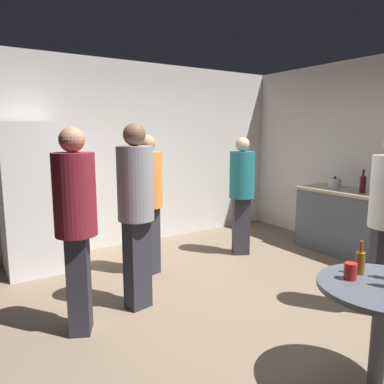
% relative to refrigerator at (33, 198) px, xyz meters
% --- Properties ---
extents(ground_plane, '(5.20, 5.20, 0.10)m').
position_rel_refrigerator_xyz_m(ground_plane, '(1.47, -2.20, -0.95)').
color(ground_plane, '#7A6651').
extents(wall_back, '(5.32, 0.06, 2.70)m').
position_rel_refrigerator_xyz_m(wall_back, '(1.47, 0.43, 0.45)').
color(wall_back, silver).
rests_on(wall_back, ground_plane).
extents(refrigerator, '(0.70, 0.68, 1.80)m').
position_rel_refrigerator_xyz_m(refrigerator, '(0.00, 0.00, 0.00)').
color(refrigerator, white).
rests_on(refrigerator, ground_plane).
extents(kitchen_counter, '(0.64, 1.77, 0.90)m').
position_rel_refrigerator_xyz_m(kitchen_counter, '(3.75, -1.91, -0.45)').
color(kitchen_counter, '#4C515B').
rests_on(kitchen_counter, ground_plane).
extents(kettle, '(0.24, 0.17, 0.18)m').
position_rel_refrigerator_xyz_m(kettle, '(3.70, -1.50, 0.07)').
color(kettle, '#B2B2B7').
rests_on(kettle, kitchen_counter).
extents(wine_bottle_on_counter, '(0.08, 0.08, 0.31)m').
position_rel_refrigerator_xyz_m(wine_bottle_on_counter, '(3.68, -1.93, 0.12)').
color(wine_bottle_on_counter, '#3F141E').
rests_on(wine_bottle_on_counter, kitchen_counter).
extents(foreground_table, '(0.80, 0.80, 0.73)m').
position_rel_refrigerator_xyz_m(foreground_table, '(1.43, -3.52, -0.27)').
color(foreground_table, '#4C515B').
rests_on(foreground_table, ground_plane).
extents(beer_bottle_amber, '(0.06, 0.06, 0.23)m').
position_rel_refrigerator_xyz_m(beer_bottle_amber, '(1.48, -3.32, -0.08)').
color(beer_bottle_amber, '#8C5919').
rests_on(beer_bottle_amber, foreground_table).
extents(plastic_cup_red, '(0.08, 0.08, 0.11)m').
position_rel_refrigerator_xyz_m(plastic_cup_red, '(1.34, -3.35, -0.11)').
color(plastic_cup_red, red).
rests_on(plastic_cup_red, foreground_table).
extents(person_in_gray_shirt, '(0.40, 0.40, 1.77)m').
position_rel_refrigerator_xyz_m(person_in_gray_shirt, '(0.63, -1.58, 0.14)').
color(person_in_gray_shirt, '#2D2D38').
rests_on(person_in_gray_shirt, ground_plane).
extents(person_in_orange_shirt, '(0.41, 0.41, 1.66)m').
position_rel_refrigerator_xyz_m(person_in_orange_shirt, '(1.11, -0.86, 0.07)').
color(person_in_orange_shirt, '#2D2D38').
rests_on(person_in_orange_shirt, ground_plane).
extents(person_in_maroon_shirt, '(0.45, 0.45, 1.73)m').
position_rel_refrigerator_xyz_m(person_in_maroon_shirt, '(0.03, -1.74, 0.11)').
color(person_in_maroon_shirt, '#2D2D38').
rests_on(person_in_maroon_shirt, ground_plane).
extents(person_in_teal_shirt, '(0.46, 0.46, 1.62)m').
position_rel_refrigerator_xyz_m(person_in_teal_shirt, '(2.51, -0.90, 0.04)').
color(person_in_teal_shirt, '#2D2D38').
rests_on(person_in_teal_shirt, ground_plane).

